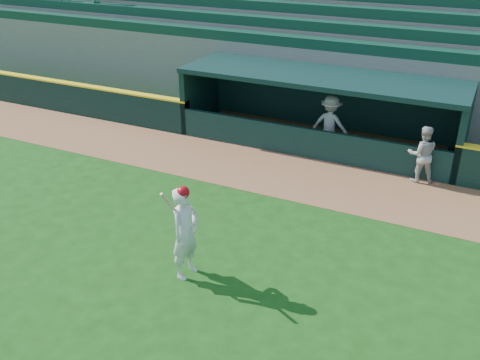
{
  "coord_description": "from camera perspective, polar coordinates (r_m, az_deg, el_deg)",
  "views": [
    {
      "loc": [
        5.14,
        -8.95,
        7.06
      ],
      "look_at": [
        0.0,
        1.6,
        1.3
      ],
      "focal_mm": 40.0,
      "sensor_mm": 36.0,
      "label": 1
    }
  ],
  "objects": [
    {
      "name": "stands",
      "position": [
        22.62,
        12.58,
        13.64
      ],
      "size": [
        34.5,
        6.25,
        7.62
      ],
      "color": "slate",
      "rests_on": "ground"
    },
    {
      "name": "warning_track",
      "position": [
        16.37,
        5.06,
        0.51
      ],
      "size": [
        40.0,
        3.0,
        0.01
      ],
      "primitive_type": "cube",
      "color": "brown",
      "rests_on": "ground"
    },
    {
      "name": "dugout_player_inside",
      "position": [
        17.94,
        9.61,
        5.9
      ],
      "size": [
        1.29,
        0.8,
        1.93
      ],
      "primitive_type": "imported",
      "rotation": [
        0.0,
        0.0,
        3.08
      ],
      "color": "#A5A5A0",
      "rests_on": "ground"
    },
    {
      "name": "wall_stripe_left",
      "position": [
        24.02,
        -21.97,
        10.22
      ],
      "size": [
        15.5,
        0.32,
        0.06
      ],
      "primitive_type": "cube",
      "color": "yellow",
      "rests_on": "field_wall_left"
    },
    {
      "name": "ground",
      "position": [
        12.51,
        -3.25,
        -8.28
      ],
      "size": [
        120.0,
        120.0,
        0.0
      ],
      "primitive_type": "plane",
      "color": "#144310",
      "rests_on": "ground"
    },
    {
      "name": "field_wall_left",
      "position": [
        24.18,
        -21.72,
        8.8
      ],
      "size": [
        15.5,
        0.3,
        1.2
      ],
      "primitive_type": "cube",
      "color": "black",
      "rests_on": "ground"
    },
    {
      "name": "dugout_player_front",
      "position": [
        16.51,
        18.86,
        2.62
      ],
      "size": [
        1.0,
        0.88,
        1.73
      ],
      "primitive_type": "imported",
      "rotation": [
        0.0,
        0.0,
        3.45
      ],
      "color": "#ABABA5",
      "rests_on": "ground"
    },
    {
      "name": "batter_at_plate",
      "position": [
        11.45,
        -5.87,
        -5.55
      ],
      "size": [
        0.57,
        0.89,
        2.17
      ],
      "color": "silver",
      "rests_on": "ground"
    },
    {
      "name": "dugout",
      "position": [
        18.61,
        8.75,
        8.0
      ],
      "size": [
        9.4,
        2.8,
        2.46
      ],
      "color": "slate",
      "rests_on": "ground"
    }
  ]
}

